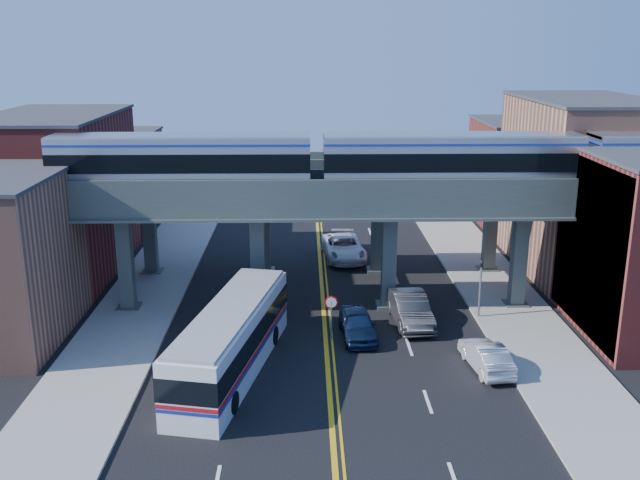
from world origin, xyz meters
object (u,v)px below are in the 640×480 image
Objects in this scene: car_lane_b at (410,309)px; traffic_signal at (480,282)px; transit_train at (451,160)px; stop_sign at (331,311)px; car_lane_a at (358,324)px; car_parked_curb at (486,356)px; transit_bus at (231,340)px; car_lane_d at (343,246)px; car_lane_c at (343,247)px.

traffic_signal is at bearing 4.45° from car_lane_b.
transit_train is at bearing 130.39° from traffic_signal.
stop_sign is at bearing -157.60° from car_lane_b.
car_parked_curb is at bearing -37.98° from car_lane_a.
transit_bus is at bearing -144.48° from stop_sign.
car_parked_curb is (6.17, -4.13, -0.06)m from car_lane_a.
stop_sign is 0.20× the size of transit_bus.
transit_train is 15.14m from car_lane_d.
car_lane_d is at bearing 117.06° from transit_train.
car_lane_a is at bearing 15.51° from stop_sign.
transit_train reaches higher than transit_bus.
traffic_signal is (8.90, 3.00, 0.54)m from stop_sign.
transit_bus is 2.86× the size of car_lane_a.
car_lane_c reaches higher than car_lane_a.
stop_sign is 15.41m from car_lane_c.
car_lane_a is 7.43m from car_parked_curb.
car_lane_d is at bearing -80.16° from car_parked_curb.
stop_sign is 8.59m from car_parked_curb.
traffic_signal is at bearing -58.57° from car_lane_d.
stop_sign is 0.58× the size of car_lane_a.
transit_bus is at bearing -114.73° from car_lane_c.
car_parked_curb is (7.67, -3.71, -1.04)m from stop_sign.
car_lane_a is 0.89× the size of car_lane_d.
car_lane_b reaches higher than car_lane_c.
stop_sign is 16.26m from car_lane_d.
car_lane_c is 1.22× the size of car_lane_d.
car_lane_a is at bearing -41.18° from car_parked_curb.
transit_bus reaches higher than car_lane_d.
stop_sign reaches higher than car_lane_a.
transit_bus is at bearing -152.64° from car_lane_a.
transit_bus is at bearing -154.62° from traffic_signal.
car_lane_d is at bearing 119.36° from traffic_signal.
car_lane_a is 15.74m from car_lane_d.
stop_sign is 1.84m from car_lane_a.
car_lane_a is at bearing -95.51° from car_lane_c.
car_lane_a is at bearing -141.19° from transit_train.
traffic_signal is at bearing -53.00° from transit_bus.
transit_train is at bearing 42.36° from car_lane_b.
transit_bus is at bearing -152.77° from car_lane_b.
car_lane_c is (1.50, 15.31, -0.90)m from stop_sign.
car_lane_a is at bearing -87.93° from car_lane_d.
car_lane_b is (-2.50, -2.64, -8.34)m from transit_train.
car_lane_d is at bearing 84.70° from stop_sign.
transit_bus reaches higher than car_lane_a.
traffic_signal is (1.70, -2.00, -6.94)m from transit_train.
traffic_signal reaches higher than transit_bus.
car_lane_a is at bearing -160.75° from traffic_signal.
stop_sign is 0.61× the size of car_parked_curb.
transit_train is 11.37× the size of traffic_signal.
transit_train is at bearing -43.30° from transit_bus.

